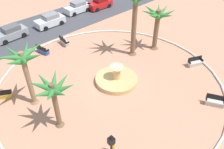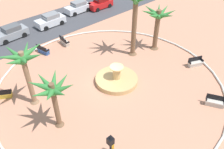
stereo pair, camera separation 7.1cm
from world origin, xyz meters
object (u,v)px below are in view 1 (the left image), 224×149
Objects in this scene: palm_tree_near_fountain at (135,8)px; bench_north at (64,42)px; bench_west at (3,95)px; parked_car_second at (50,20)px; parked_car_leftmost at (11,33)px; bench_east at (215,102)px; fountain at (117,79)px; bench_southwest at (195,63)px; palm_tree_far_side at (24,63)px; person_cyclist_helmet at (113,146)px; bench_southeast at (43,51)px; parked_car_rightmost at (100,3)px; palm_tree_by_curb at (158,19)px; palm_tree_mid_plaza at (53,92)px; parked_car_third at (78,7)px.

bench_north is at bearing 122.80° from palm_tree_near_fountain.
bench_west is 14.37m from parked_car_second.
bench_west is 0.40× the size of parked_car_leftmost.
bench_east is at bearing -71.15° from parked_car_leftmost.
fountain is 0.99× the size of parked_car_leftmost.
bench_east is 5.80m from bench_southwest.
bench_east is 18.51m from bench_west.
bench_north is 15.08m from bench_southwest.
palm_tree_far_side reaches higher than bench_east.
parked_car_leftmost is 5.45m from parked_car_second.
bench_west is at bearing 168.29° from palm_tree_near_fountain.
person_cyclist_helmet is (-13.55, -1.93, 0.59)m from bench_southwest.
bench_southeast is 0.41× the size of parked_car_second.
bench_southwest is at bearing -98.31° from parked_car_rightmost.
palm_tree_near_fountain is at bearing 162.55° from palm_tree_by_curb.
bench_southeast is at bearing 67.13° from palm_tree_mid_plaza.
palm_tree_far_side reaches higher than bench_west.
parked_car_third is at bearing 92.40° from bench_southwest.
palm_tree_by_curb is 11.17m from bench_north.
bench_west is 7.55m from bench_southeast.
palm_tree_near_fountain is 1.76× the size of parked_car_leftmost.
palm_tree_near_fountain reaches higher than bench_north.
bench_north is (7.14, 10.11, -3.14)m from palm_tree_mid_plaza.
palm_tree_mid_plaza is 1.12× the size of parked_car_rightmost.
palm_tree_near_fountain is 1.33× the size of palm_tree_far_side.
palm_tree_far_side is at bearing 156.91° from bench_southwest.
palm_tree_by_curb reaches higher than bench_west.
bench_southwest is (3.88, 4.31, 0.00)m from bench_east.
palm_tree_by_curb is 1.23× the size of parked_car_second.
parked_car_leftmost is at bearing 104.40° from fountain.
bench_north is (-4.47, 6.94, -5.07)m from palm_tree_near_fountain.
parked_car_leftmost is at bearing 84.96° from person_cyclist_helmet.
parked_car_third is (7.06, 16.03, 0.50)m from fountain.
palm_tree_far_side is (-14.65, 1.29, 0.55)m from palm_tree_by_curb.
parked_car_third is 1.01× the size of parked_car_rightmost.
bench_west is (-2.05, 6.00, -3.14)m from palm_tree_mid_plaza.
parked_car_second is at bearing 53.93° from palm_tree_far_side.
bench_southeast is 16.74m from bench_southwest.
fountain reaches higher than parked_car_third.
person_cyclist_helmet reaches higher than parked_car_leftmost.
palm_tree_far_side is at bearing -145.52° from parked_car_rightmost.
fountain is at bearing -73.87° from bench_southeast.
bench_east is (10.96, -7.16, -3.14)m from palm_tree_mid_plaza.
parked_car_third is at bearing 12.27° from parked_car_second.
person_cyclist_helmet reaches higher than bench_southeast.
parked_car_second is (10.61, 9.68, 0.43)m from bench_west.
parked_car_second reaches higher than bench_west.
bench_north is 2.86m from bench_southeast.
fountain is 0.56× the size of palm_tree_near_fountain.
parked_car_rightmost is (14.46, 0.00, 0.00)m from parked_car_leftmost.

